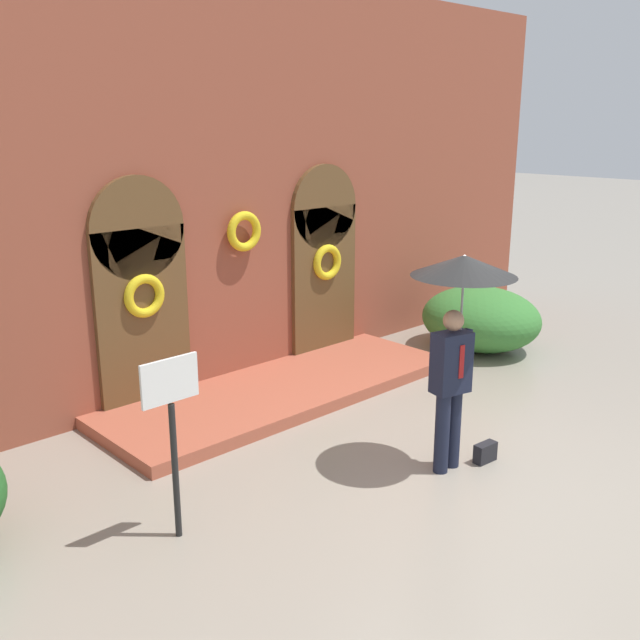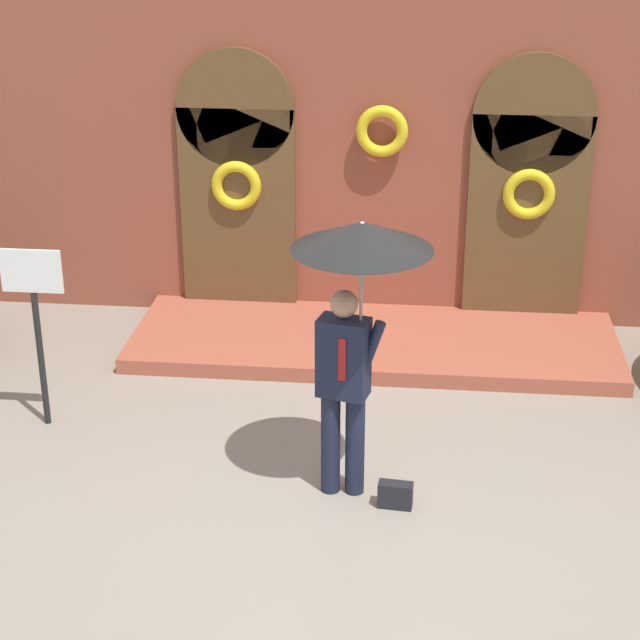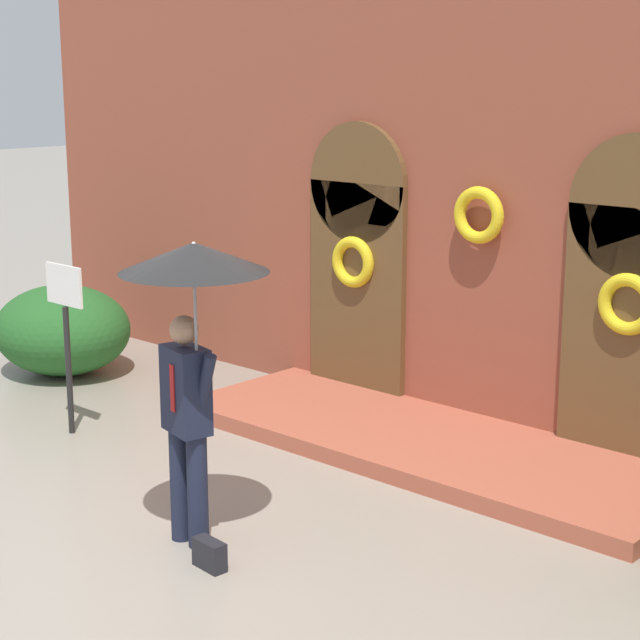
{
  "view_description": "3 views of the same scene",
  "coord_description": "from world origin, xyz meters",
  "px_view_note": "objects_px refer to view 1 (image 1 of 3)",
  "views": [
    {
      "loc": [
        -5.97,
        -4.02,
        3.7
      ],
      "look_at": [
        -0.43,
        1.85,
        1.42
      ],
      "focal_mm": 40.0,
      "sensor_mm": 36.0,
      "label": 1
    },
    {
      "loc": [
        0.5,
        -7.45,
        4.83
      ],
      "look_at": [
        -0.4,
        1.23,
        1.1
      ],
      "focal_mm": 60.0,
      "sensor_mm": 36.0,
      "label": 2
    },
    {
      "loc": [
        5.82,
        -4.79,
        3.54
      ],
      "look_at": [
        -0.16,
        1.74,
        1.49
      ],
      "focal_mm": 60.0,
      "sensor_mm": 36.0,
      "label": 3
    }
  ],
  "objects_px": {
    "person_with_umbrella": "(460,298)",
    "handbag": "(485,452)",
    "sign_post": "(172,419)",
    "shrub_right": "(481,319)"
  },
  "relations": [
    {
      "from": "person_with_umbrella",
      "to": "handbag",
      "type": "xyz_separation_m",
      "value": [
        0.35,
        -0.2,
        -1.8
      ]
    },
    {
      "from": "shrub_right",
      "to": "sign_post",
      "type": "bearing_deg",
      "value": -168.79
    },
    {
      "from": "handbag",
      "to": "shrub_right",
      "type": "xyz_separation_m",
      "value": [
        3.4,
        2.42,
        0.41
      ]
    },
    {
      "from": "handbag",
      "to": "shrub_right",
      "type": "height_order",
      "value": "shrub_right"
    },
    {
      "from": "person_with_umbrella",
      "to": "sign_post",
      "type": "relative_size",
      "value": 1.37
    },
    {
      "from": "person_with_umbrella",
      "to": "handbag",
      "type": "height_order",
      "value": "person_with_umbrella"
    },
    {
      "from": "sign_post",
      "to": "shrub_right",
      "type": "xyz_separation_m",
      "value": [
        6.7,
        1.33,
        -0.65
      ]
    },
    {
      "from": "sign_post",
      "to": "person_with_umbrella",
      "type": "bearing_deg",
      "value": -16.82
    },
    {
      "from": "person_with_umbrella",
      "to": "sign_post",
      "type": "xyz_separation_m",
      "value": [
        -2.95,
        0.89,
        -0.75
      ]
    },
    {
      "from": "sign_post",
      "to": "shrub_right",
      "type": "relative_size",
      "value": 0.86
    }
  ]
}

